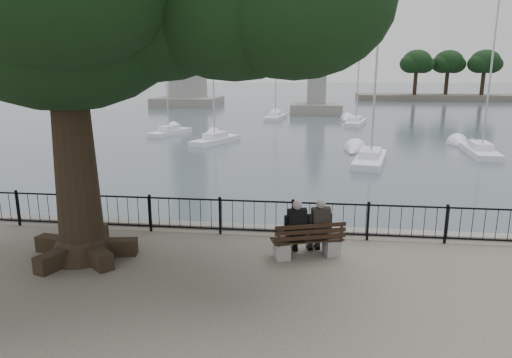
# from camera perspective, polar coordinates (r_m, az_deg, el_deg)

# --- Properties ---
(harbor) EXTENTS (260.00, 260.00, 1.20)m
(harbor) POSITION_cam_1_polar(r_m,az_deg,el_deg) (13.33, 0.26, -8.31)
(harbor) COLOR slate
(harbor) RESTS_ON ground
(railing) EXTENTS (22.06, 0.06, 1.00)m
(railing) POSITION_cam_1_polar(r_m,az_deg,el_deg) (12.50, 0.00, -4.65)
(railing) COLOR black
(railing) RESTS_ON ground
(bench) EXTENTS (1.82, 1.03, 0.92)m
(bench) POSITION_cam_1_polar(r_m,az_deg,el_deg) (11.26, 6.46, -8.11)
(bench) COLOR gray
(bench) RESTS_ON ground
(person_left) EXTENTS (0.57, 0.79, 1.46)m
(person_left) POSITION_cam_1_polar(r_m,az_deg,el_deg) (11.15, 4.93, -6.37)
(person_left) COLOR black
(person_left) RESTS_ON ground
(person_right) EXTENTS (0.57, 0.79, 1.46)m
(person_right) POSITION_cam_1_polar(r_m,az_deg,el_deg) (11.31, 7.80, -6.15)
(person_right) COLOR black
(person_right) RESTS_ON ground
(lighthouse) EXTENTS (9.78, 9.78, 30.00)m
(lighthouse) POSITION_cam_1_polar(r_m,az_deg,el_deg) (74.25, -8.79, 18.83)
(lighthouse) COLOR slate
(lighthouse) RESTS_ON ground
(lion_monument) EXTENTS (6.36, 6.36, 9.29)m
(lion_monument) POSITION_cam_1_polar(r_m,az_deg,el_deg) (59.31, 7.55, 10.33)
(lion_monument) COLOR slate
(lion_monument) RESTS_ON ground
(sailboat_b) EXTENTS (3.28, 5.17, 10.79)m
(sailboat_b) POSITION_cam_1_polar(r_m,az_deg,el_deg) (35.33, -5.10, 5.06)
(sailboat_b) COLOR white
(sailboat_b) RESTS_ON ground
(sailboat_c) EXTENTS (2.75, 5.92, 10.60)m
(sailboat_c) POSITION_cam_1_polar(r_m,az_deg,el_deg) (28.27, 14.08, 2.57)
(sailboat_c) COLOR white
(sailboat_c) RESTS_ON ground
(sailboat_d) EXTENTS (2.05, 5.66, 10.47)m
(sailboat_d) POSITION_cam_1_polar(r_m,az_deg,el_deg) (33.64, 26.20, 3.27)
(sailboat_d) COLOR white
(sailboat_d) RESTS_ON ground
(sailboat_e) EXTENTS (2.83, 4.97, 11.73)m
(sailboat_e) POSITION_cam_1_polar(r_m,az_deg,el_deg) (40.49, -10.74, 5.99)
(sailboat_e) COLOR white
(sailboat_e) RESTS_ON ground
(sailboat_g) EXTENTS (2.81, 5.80, 10.50)m
(sailboat_g) POSITION_cam_1_polar(r_m,az_deg,el_deg) (48.35, 12.35, 7.03)
(sailboat_g) COLOR white
(sailboat_g) RESTS_ON ground
(sailboat_h) EXTENTS (2.29, 5.75, 11.92)m
(sailboat_h) POSITION_cam_1_polar(r_m,az_deg,el_deg) (52.73, 2.47, 7.87)
(sailboat_h) COLOR white
(sailboat_h) RESTS_ON ground
(far_shore) EXTENTS (30.00, 8.60, 9.18)m
(far_shore) POSITION_cam_1_polar(r_m,az_deg,el_deg) (91.99, 22.56, 11.53)
(far_shore) COLOR #585146
(far_shore) RESTS_ON ground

